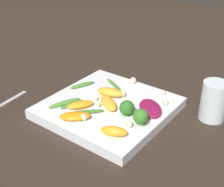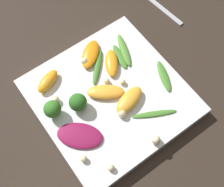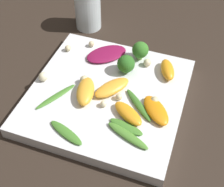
% 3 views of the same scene
% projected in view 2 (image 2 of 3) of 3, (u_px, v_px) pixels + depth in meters
% --- Properties ---
extents(ground_plane, '(2.40, 2.40, 0.00)m').
position_uv_depth(ground_plane, '(110.00, 100.00, 0.64)').
color(ground_plane, '#2D231C').
extents(plate, '(0.28, 0.28, 0.02)m').
position_uv_depth(plate, '(110.00, 97.00, 0.63)').
color(plate, white).
rests_on(plate, ground_plane).
extents(radicchio_leaf_0, '(0.10, 0.10, 0.01)m').
position_uv_depth(radicchio_leaf_0, '(80.00, 136.00, 0.57)').
color(radicchio_leaf_0, maroon).
rests_on(radicchio_leaf_0, plate).
extents(orange_segment_0, '(0.08, 0.07, 0.02)m').
position_uv_depth(orange_segment_0, '(106.00, 92.00, 0.61)').
color(orange_segment_0, '#FCAD33').
rests_on(orange_segment_0, plate).
extents(orange_segment_1, '(0.08, 0.05, 0.02)m').
position_uv_depth(orange_segment_1, '(129.00, 100.00, 0.60)').
color(orange_segment_1, '#FCAD33').
rests_on(orange_segment_1, plate).
extents(orange_segment_2, '(0.06, 0.04, 0.02)m').
position_uv_depth(orange_segment_2, '(48.00, 81.00, 0.62)').
color(orange_segment_2, orange).
rests_on(orange_segment_2, plate).
extents(orange_segment_3, '(0.06, 0.07, 0.02)m').
position_uv_depth(orange_segment_3, '(112.00, 63.00, 0.64)').
color(orange_segment_3, orange).
rests_on(orange_segment_3, plate).
extents(orange_segment_4, '(0.07, 0.07, 0.01)m').
position_uv_depth(orange_segment_4, '(90.00, 54.00, 0.65)').
color(orange_segment_4, orange).
rests_on(orange_segment_4, plate).
extents(broccoli_floret_0, '(0.03, 0.03, 0.04)m').
position_uv_depth(broccoli_floret_0, '(78.00, 102.00, 0.59)').
color(broccoli_floret_0, '#7A9E51').
rests_on(broccoli_floret_0, plate).
extents(broccoli_floret_1, '(0.03, 0.03, 0.04)m').
position_uv_depth(broccoli_floret_1, '(52.00, 109.00, 0.58)').
color(broccoli_floret_1, '#84AD5B').
rests_on(broccoli_floret_1, plate).
extents(arugula_sprig_0, '(0.03, 0.06, 0.01)m').
position_uv_depth(arugula_sprig_0, '(120.00, 57.00, 0.65)').
color(arugula_sprig_0, '#47842D').
rests_on(arugula_sprig_0, plate).
extents(arugula_sprig_1, '(0.04, 0.07, 0.01)m').
position_uv_depth(arugula_sprig_1, '(164.00, 76.00, 0.63)').
color(arugula_sprig_1, '#47842D').
rests_on(arugula_sprig_1, plate).
extents(arugula_sprig_2, '(0.04, 0.08, 0.01)m').
position_uv_depth(arugula_sprig_2, '(124.00, 50.00, 0.66)').
color(arugula_sprig_2, '#518E33').
rests_on(arugula_sprig_2, plate).
extents(arugula_sprig_3, '(0.07, 0.07, 0.01)m').
position_uv_depth(arugula_sprig_3, '(98.00, 67.00, 0.64)').
color(arugula_sprig_3, '#3D7528').
rests_on(arugula_sprig_3, plate).
extents(arugula_sprig_4, '(0.08, 0.05, 0.00)m').
position_uv_depth(arugula_sprig_4, '(154.00, 114.00, 0.60)').
color(arugula_sprig_4, '#47842D').
rests_on(arugula_sprig_4, plate).
extents(macadamia_nut_0, '(0.02, 0.02, 0.02)m').
position_uv_depth(macadamia_nut_0, '(55.00, 100.00, 0.60)').
color(macadamia_nut_0, beige).
rests_on(macadamia_nut_0, plate).
extents(macadamia_nut_1, '(0.02, 0.02, 0.02)m').
position_uv_depth(macadamia_nut_1, '(156.00, 140.00, 0.57)').
color(macadamia_nut_1, beige).
rests_on(macadamia_nut_1, plate).
extents(macadamia_nut_2, '(0.02, 0.02, 0.02)m').
position_uv_depth(macadamia_nut_2, '(122.00, 114.00, 0.59)').
color(macadamia_nut_2, beige).
rests_on(macadamia_nut_2, plate).
extents(macadamia_nut_3, '(0.01, 0.01, 0.01)m').
position_uv_depth(macadamia_nut_3, '(123.00, 82.00, 0.62)').
color(macadamia_nut_3, beige).
rests_on(macadamia_nut_3, plate).
extents(macadamia_nut_4, '(0.01, 0.01, 0.01)m').
position_uv_depth(macadamia_nut_4, '(84.00, 159.00, 0.55)').
color(macadamia_nut_4, beige).
rests_on(macadamia_nut_4, plate).
extents(macadamia_nut_5, '(0.02, 0.02, 0.02)m').
position_uv_depth(macadamia_nut_5, '(83.00, 62.00, 0.64)').
color(macadamia_nut_5, beige).
rests_on(macadamia_nut_5, plate).
extents(macadamia_nut_6, '(0.01, 0.01, 0.01)m').
position_uv_depth(macadamia_nut_6, '(111.00, 168.00, 0.55)').
color(macadamia_nut_6, beige).
rests_on(macadamia_nut_6, plate).
extents(macadamia_nut_7, '(0.01, 0.01, 0.01)m').
position_uv_depth(macadamia_nut_7, '(107.00, 81.00, 0.62)').
color(macadamia_nut_7, beige).
rests_on(macadamia_nut_7, plate).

